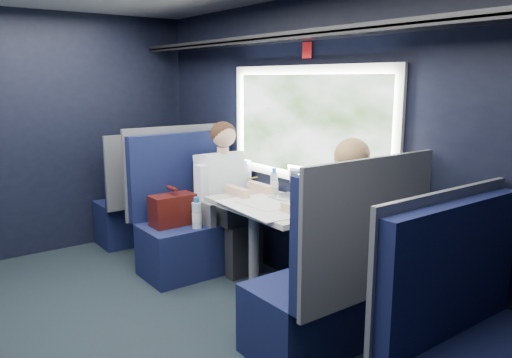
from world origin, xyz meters
TOP-DOWN VIEW (x-y plane):
  - ground at (0.00, 0.00)m, footprint 2.80×4.20m
  - room_shell at (0.02, 0.00)m, footprint 3.00×4.40m
  - table at (1.03, 0.00)m, footprint 0.62×1.00m
  - seat_bay_near at (0.84, 0.87)m, footprint 1.04×0.62m
  - seat_bay_far at (0.85, -0.87)m, footprint 1.04×0.62m
  - seat_row_front at (0.85, 1.80)m, footprint 1.04×0.51m
  - seat_row_back at (0.85, -1.80)m, footprint 1.04×0.51m
  - man at (1.10, 0.70)m, footprint 0.53×0.56m
  - woman at (1.10, -0.71)m, footprint 0.53×0.56m
  - papers at (0.96, -0.05)m, footprint 0.55×0.76m
  - laptop at (1.33, -0.01)m, footprint 0.31×0.38m
  - bottle_small at (1.29, 0.27)m, footprint 0.06×0.06m
  - cup at (1.33, 0.32)m, footprint 0.06×0.06m

SIDE VIEW (x-z plane):
  - ground at x=0.00m, z-range -0.01..0.00m
  - seat_row_front at x=0.85m, z-range -0.17..0.99m
  - seat_row_back at x=0.85m, z-range -0.17..0.99m
  - seat_bay_far at x=0.85m, z-range -0.22..1.04m
  - seat_bay_near at x=0.84m, z-range -0.21..1.05m
  - table at x=1.03m, z-range 0.29..1.03m
  - man at x=1.10m, z-range 0.06..1.38m
  - woman at x=1.10m, z-range 0.07..1.39m
  - papers at x=0.96m, z-range 0.74..0.75m
  - cup at x=1.33m, z-range 0.74..0.82m
  - laptop at x=1.33m, z-range 0.68..0.94m
  - bottle_small at x=1.29m, z-range 0.73..0.94m
  - room_shell at x=0.02m, z-range 0.28..2.68m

